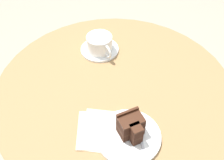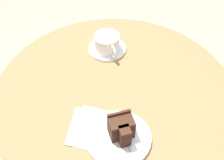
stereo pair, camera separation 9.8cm
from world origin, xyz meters
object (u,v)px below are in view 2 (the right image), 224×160
coffee_cup (107,43)px  fork (130,147)px  saucer (107,49)px  cake_slice (122,128)px  napkin (96,129)px  teaspoon (116,43)px  cake_plate (119,138)px

coffee_cup → fork: coffee_cup is taller
saucer → cake_slice: 0.42m
saucer → napkin: bearing=-28.9°
teaspoon → napkin: bearing=-78.0°
coffee_cup → teaspoon: size_ratio=1.69×
saucer → teaspoon: 0.05m
coffee_cup → cake_slice: 0.41m
cake_slice → napkin: (-0.06, -0.06, -0.05)m
cake_slice → napkin: bearing=-132.8°
cake_plate → saucer: bearing=161.1°
cake_plate → napkin: size_ratio=0.89×
cake_plate → teaspoon: bearing=156.3°
saucer → fork: fork is taller
fork → napkin: 0.13m
fork → napkin: size_ratio=0.61×
cake_slice → napkin: 0.10m
teaspoon → napkin: teaspoon is taller
saucer → coffee_cup: (0.01, -0.00, 0.04)m
saucer → teaspoon: size_ratio=1.91×
napkin → teaspoon: bearing=146.6°
cake_slice → napkin: size_ratio=0.37×
coffee_cup → cake_slice: size_ratio=1.64×
saucer → cake_slice: cake_slice is taller
coffee_cup → napkin: (0.34, -0.19, -0.04)m
fork → napkin: fork is taller
coffee_cup → cake_plate: bearing=-18.8°
teaspoon → cake_plate: 0.46m
fork → napkin: (-0.11, -0.07, -0.01)m
saucer → cake_plate: cake_plate is taller
fork → teaspoon: bearing=-174.6°
napkin → coffee_cup: bearing=150.9°
saucer → teaspoon: (-0.01, 0.04, 0.01)m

